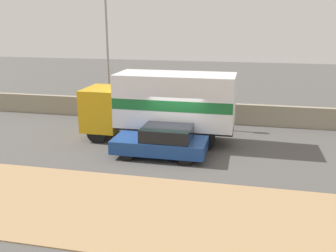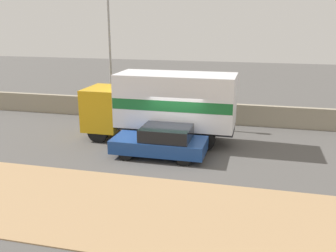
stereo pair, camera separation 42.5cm
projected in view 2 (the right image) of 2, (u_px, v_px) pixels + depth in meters
ground_plane at (172, 155)px, 16.97m from camera, size 80.00×80.00×0.00m
dirt_shoulder_foreground at (135, 209)px, 12.11m from camera, size 60.00×5.06×0.04m
stone_wall_backdrop at (195, 112)px, 22.40m from camera, size 60.00×0.35×1.22m
street_lamp at (110, 48)px, 21.60m from camera, size 0.56×0.28×7.55m
box_truck at (163, 103)px, 18.54m from camera, size 7.54×2.43×3.43m
car_hatchback at (161, 142)px, 16.64m from camera, size 4.18×1.86×1.40m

